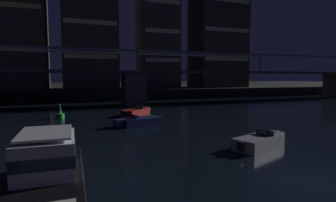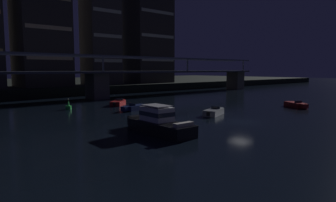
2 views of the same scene
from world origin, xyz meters
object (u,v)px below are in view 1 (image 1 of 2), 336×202
speedboat_mid_center (140,122)px  channel_buoy (60,115)px  river_bridge (133,79)px  speedboat_near_center (260,142)px  tower_east_tall (218,18)px  tower_central (157,19)px  cabin_cruiser_near_left (47,178)px  speedboat_mid_left (136,112)px  tower_west_tall (88,11)px

speedboat_mid_center → channel_buoy: 10.76m
speedboat_mid_center → channel_buoy: channel_buoy is taller
river_bridge → speedboat_near_center: 32.12m
speedboat_near_center → tower_east_tall: bearing=63.0°
tower_central → speedboat_near_center: tower_central is taller
channel_buoy → speedboat_mid_center: bearing=-44.7°
cabin_cruiser_near_left → speedboat_mid_center: bearing=63.9°
cabin_cruiser_near_left → tower_east_tall: bearing=54.1°
speedboat_mid_center → cabin_cruiser_near_left: bearing=-116.1°
river_bridge → speedboat_near_center: size_ratio=20.48×
speedboat_mid_left → speedboat_mid_center: (-1.44, -7.49, 0.00)m
speedboat_mid_left → tower_central: bearing=67.2°
speedboat_mid_left → channel_buoy: (-9.08, 0.09, 0.06)m
speedboat_near_center → speedboat_mid_center: bearing=117.7°
channel_buoy → river_bridge: bearing=48.1°
speedboat_mid_center → tower_central: bearing=69.5°
tower_west_tall → channel_buoy: size_ratio=19.72×
speedboat_mid_center → tower_east_tall: bearing=50.7°
tower_east_tall → river_bridge: bearing=-147.9°
tower_west_tall → tower_central: size_ratio=1.04×
tower_central → tower_east_tall: 16.68m
river_bridge → speedboat_mid_left: 14.08m
tower_east_tall → channel_buoy: (-38.13, -29.62, -19.59)m
river_bridge → tower_west_tall: 23.09m
tower_west_tall → speedboat_mid_left: tower_west_tall is taller
tower_central → cabin_cruiser_near_left: (-21.36, -52.33, -17.65)m
cabin_cruiser_near_left → speedboat_near_center: (13.34, 4.15, -0.64)m
cabin_cruiser_near_left → channel_buoy: size_ratio=5.21×
tower_west_tall → cabin_cruiser_near_left: size_ratio=3.79×
tower_west_tall → speedboat_mid_left: 35.50m
tower_west_tall → speedboat_near_center: size_ratio=6.83×
tower_central → speedboat_mid_left: 36.91m
river_bridge → speedboat_mid_center: (-4.09, -20.66, -4.18)m
channel_buoy → speedboat_near_center: bearing=-54.2°
tower_central → channel_buoy: size_ratio=18.92×
speedboat_near_center → tower_central: bearing=80.5°
river_bridge → speedboat_mid_center: 21.47m
speedboat_mid_center → river_bridge: bearing=78.8°
tower_east_tall → tower_central: bearing=-179.5°
speedboat_mid_left → speedboat_mid_center: 7.62m
river_bridge → tower_central: bearing=59.2°
speedboat_mid_left → tower_west_tall: bearing=96.7°
speedboat_mid_left → speedboat_mid_center: same height
river_bridge → speedboat_near_center: bearing=-86.8°
cabin_cruiser_near_left → channel_buoy: bearing=90.4°
cabin_cruiser_near_left → speedboat_near_center: cabin_cruiser_near_left is taller
tower_central → cabin_cruiser_near_left: size_ratio=3.63×
tower_east_tall → speedboat_near_center: bearing=-117.0°
tower_west_tall → tower_central: 15.94m
tower_west_tall → speedboat_mid_center: bearing=-86.8°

